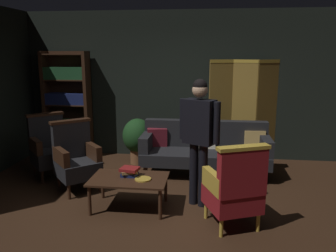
% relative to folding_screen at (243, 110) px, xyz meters
% --- Properties ---
extents(ground_plane, '(10.00, 10.00, 0.00)m').
position_rel_folding_screen_xyz_m(ground_plane, '(-1.24, -2.26, -0.99)').
color(ground_plane, '#331E11').
extents(back_wall, '(7.20, 0.10, 2.80)m').
position_rel_folding_screen_xyz_m(back_wall, '(-1.24, 0.19, 0.41)').
color(back_wall, black).
rests_on(back_wall, ground_plane).
extents(folding_screen, '(1.27, 0.30, 1.90)m').
position_rel_folding_screen_xyz_m(folding_screen, '(0.00, 0.00, 0.00)').
color(folding_screen, olive).
rests_on(folding_screen, ground_plane).
extents(bookshelf, '(0.90, 0.32, 2.05)m').
position_rel_folding_screen_xyz_m(bookshelf, '(-3.39, -0.06, 0.11)').
color(bookshelf, '#382114').
rests_on(bookshelf, ground_plane).
extents(velvet_couch, '(2.12, 0.78, 0.88)m').
position_rel_folding_screen_xyz_m(velvet_couch, '(-0.69, -0.80, -0.53)').
color(velvet_couch, '#382114').
rests_on(velvet_couch, ground_plane).
extents(coffee_table, '(1.00, 0.64, 0.42)m').
position_rel_folding_screen_xyz_m(coffee_table, '(-1.65, -2.29, -0.61)').
color(coffee_table, '#382114').
rests_on(coffee_table, ground_plane).
extents(armchair_gilt_accent, '(0.76, 0.75, 1.04)m').
position_rel_folding_screen_xyz_m(armchair_gilt_accent, '(-0.31, -2.64, -0.50)').
color(armchair_gilt_accent, gold).
rests_on(armchair_gilt_accent, ground_plane).
extents(armchair_wing_left, '(0.82, 0.82, 1.04)m').
position_rel_folding_screen_xyz_m(armchair_wing_left, '(-2.58, -1.74, -0.50)').
color(armchair_wing_left, '#382114').
rests_on(armchair_wing_left, ground_plane).
extents(armchair_wing_right, '(0.82, 0.82, 1.04)m').
position_rel_folding_screen_xyz_m(armchair_wing_right, '(-3.23, -1.24, -0.50)').
color(armchair_wing_right, '#382114').
rests_on(armchair_wing_right, ground_plane).
extents(standing_figure, '(0.53, 0.37, 1.70)m').
position_rel_folding_screen_xyz_m(standing_figure, '(-0.75, -2.07, 0.04)').
color(standing_figure, black).
rests_on(standing_figure, ground_plane).
extents(potted_plant, '(0.55, 0.55, 0.84)m').
position_rel_folding_screen_xyz_m(potted_plant, '(-1.93, -0.40, -0.50)').
color(potted_plant, brown).
rests_on(potted_plant, ground_plane).
extents(book_navy_cloth, '(0.22, 0.15, 0.04)m').
position_rel_folding_screen_xyz_m(book_navy_cloth, '(-1.65, -2.22, -0.54)').
color(book_navy_cloth, navy).
rests_on(book_navy_cloth, coffee_table).
extents(book_tan_leather, '(0.25, 0.20, 0.04)m').
position_rel_folding_screen_xyz_m(book_tan_leather, '(-1.65, -2.22, -0.50)').
color(book_tan_leather, '#9E7A47').
rests_on(book_tan_leather, book_navy_cloth).
extents(book_red_leather, '(0.26, 0.23, 0.04)m').
position_rel_folding_screen_xyz_m(book_red_leather, '(-1.65, -2.22, -0.47)').
color(book_red_leather, maroon).
rests_on(book_red_leather, book_tan_leather).
extents(brass_tray, '(0.21, 0.21, 0.02)m').
position_rel_folding_screen_xyz_m(brass_tray, '(-1.46, -2.32, -0.56)').
color(brass_tray, gold).
rests_on(brass_tray, coffee_table).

